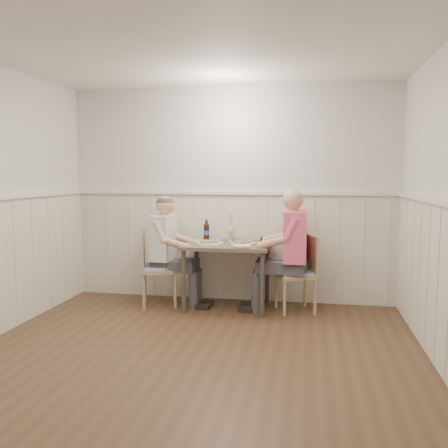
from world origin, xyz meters
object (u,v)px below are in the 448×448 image
(chair_right, at_px, (300,270))
(diner_cream, at_px, (166,259))
(dining_table, at_px, (227,252))
(chair_left, at_px, (155,265))
(man_in_pink, at_px, (291,260))
(beer_bottle, at_px, (206,231))
(grass_vase, at_px, (229,228))

(chair_right, xyz_separation_m, diner_cream, (-1.56, -0.03, 0.09))
(dining_table, xyz_separation_m, chair_left, (-0.86, -0.04, -0.17))
(chair_right, distance_m, diner_cream, 1.56)
(man_in_pink, bearing_deg, chair_right, 33.13)
(chair_left, relative_size, diner_cream, 0.67)
(chair_left, height_order, beer_bottle, beer_bottle)
(grass_vase, bearing_deg, dining_table, -85.48)
(diner_cream, bearing_deg, man_in_pink, -1.37)
(dining_table, relative_size, diner_cream, 0.74)
(chair_left, relative_size, man_in_pink, 0.63)
(chair_left, bearing_deg, beer_bottle, 24.63)
(dining_table, height_order, chair_right, chair_right)
(chair_right, distance_m, beer_bottle, 1.21)
(diner_cream, height_order, beer_bottle, diner_cream)
(beer_bottle, bearing_deg, chair_right, -9.95)
(dining_table, height_order, man_in_pink, man_in_pink)
(beer_bottle, bearing_deg, grass_vase, 10.99)
(chair_right, distance_m, grass_vase, 0.99)
(grass_vase, bearing_deg, chair_left, -159.51)
(chair_right, relative_size, grass_vase, 2.49)
(dining_table, distance_m, chair_right, 0.85)
(man_in_pink, xyz_separation_m, grass_vase, (-0.75, 0.31, 0.32))
(diner_cream, bearing_deg, dining_table, 0.79)
(man_in_pink, relative_size, diner_cream, 1.07)
(grass_vase, bearing_deg, diner_cream, -158.33)
(chair_left, distance_m, man_in_pink, 1.60)
(dining_table, distance_m, grass_vase, 0.37)
(dining_table, relative_size, chair_left, 1.10)
(chair_left, distance_m, beer_bottle, 0.73)
(dining_table, relative_size, beer_bottle, 3.86)
(chair_left, relative_size, grass_vase, 2.56)
(chair_left, xyz_separation_m, man_in_pink, (1.59, -0.00, 0.11))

